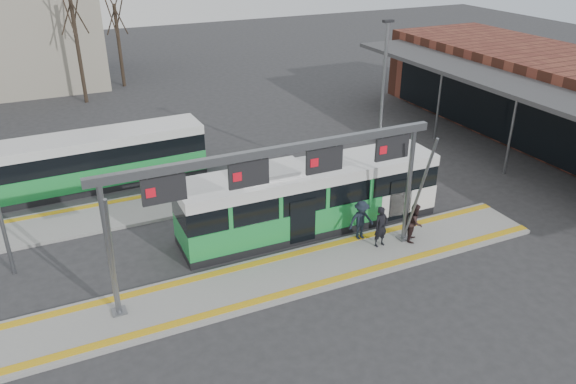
{
  "coord_description": "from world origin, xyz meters",
  "views": [
    {
      "loc": [
        -7.8,
        -16.54,
        12.48
      ],
      "look_at": [
        1.27,
        3.0,
        2.05
      ],
      "focal_mm": 35.0,
      "sensor_mm": 36.0,
      "label": 1
    }
  ],
  "objects_px": {
    "gantry": "(279,174)",
    "passenger_c": "(361,220)",
    "passenger_b": "(415,222)",
    "passenger_a": "(381,227)",
    "hero_bus": "(310,198)"
  },
  "relations": [
    {
      "from": "gantry",
      "to": "hero_bus",
      "type": "distance_m",
      "value": 4.89
    },
    {
      "from": "gantry",
      "to": "passenger_c",
      "type": "relative_size",
      "value": 7.33
    },
    {
      "from": "passenger_c",
      "to": "gantry",
      "type": "bearing_deg",
      "value": -166.16
    },
    {
      "from": "passenger_b",
      "to": "passenger_c",
      "type": "bearing_deg",
      "value": 107.35
    },
    {
      "from": "gantry",
      "to": "passenger_c",
      "type": "xyz_separation_m",
      "value": [
        4.16,
        0.85,
        -3.26
      ]
    },
    {
      "from": "hero_bus",
      "to": "passenger_b",
      "type": "xyz_separation_m",
      "value": [
        3.41,
        -3.11,
        -0.48
      ]
    },
    {
      "from": "passenger_c",
      "to": "hero_bus",
      "type": "bearing_deg",
      "value": 126.84
    },
    {
      "from": "gantry",
      "to": "passenger_b",
      "type": "distance_m",
      "value": 6.99
    },
    {
      "from": "gantry",
      "to": "hero_bus",
      "type": "bearing_deg",
      "value": 46.46
    },
    {
      "from": "gantry",
      "to": "passenger_b",
      "type": "height_order",
      "value": "gantry"
    },
    {
      "from": "passenger_a",
      "to": "hero_bus",
      "type": "bearing_deg",
      "value": 116.7
    },
    {
      "from": "gantry",
      "to": "passenger_b",
      "type": "relative_size",
      "value": 7.63
    },
    {
      "from": "gantry",
      "to": "passenger_b",
      "type": "bearing_deg",
      "value": -2.02
    },
    {
      "from": "gantry",
      "to": "passenger_a",
      "type": "height_order",
      "value": "gantry"
    },
    {
      "from": "passenger_c",
      "to": "passenger_b",
      "type": "bearing_deg",
      "value": -25.59
    }
  ]
}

